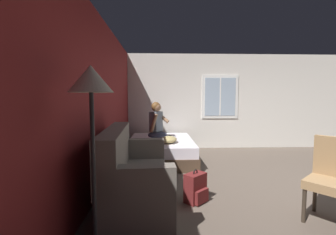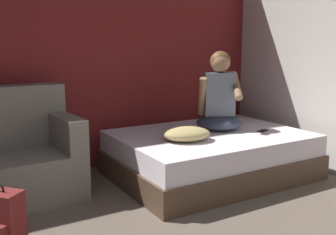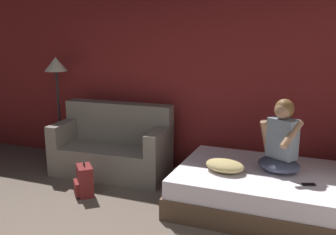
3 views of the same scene
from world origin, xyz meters
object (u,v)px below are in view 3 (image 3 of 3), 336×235
Objects in this scene: throw_pillow at (225,165)px; bed at (260,190)px; person_seated at (281,142)px; backpack at (84,181)px; floor_lamp at (56,74)px; cell_phone at (309,184)px; couch at (113,148)px.

bed is at bearing 21.45° from throw_pillow.
throw_pillow is (-0.61, -0.26, -0.29)m from person_seated.
backpack is 1.86m from throw_pillow.
cell_phone is at bearing -11.74° from floor_lamp.
throw_pillow is 0.96m from cell_phone.
floor_lamp is at bearing 170.21° from bed.
bed is at bearing -153.35° from person_seated.
throw_pillow is (-0.41, -0.16, 0.31)m from bed.
person_seated reaches higher than bed.
bed is 2.29m from couch.
couch reaches higher than cell_phone.
throw_pillow is (1.80, 0.31, 0.36)m from backpack.
cell_phone is (0.96, -0.07, -0.07)m from throw_pillow.
backpack is at bearing -167.91° from bed.
cell_phone is at bearing -12.51° from couch.
floor_lamp is (-3.90, 0.81, 0.94)m from cell_phone.
floor_lamp is (-3.55, 0.48, 0.59)m from person_seated.
person_seated reaches higher than throw_pillow.
bed is 0.54m from throw_pillow.
cell_phone is at bearing -43.13° from person_seated.
person_seated is 1.91× the size of backpack.
cell_phone is (2.80, -0.62, 0.09)m from couch.
couch is 2.00× the size of person_seated.
backpack is at bearing -86.99° from couch.
person_seated is 0.60m from cell_phone.
bed is at bearing -9.79° from floor_lamp.
person_seated is at bearing 23.16° from throw_pillow.
floor_lamp reaches higher than backpack.
throw_pillow is at bearing -158.55° from bed.
person_seated is at bearing 13.36° from backpack.
throw_pillow is 0.28× the size of floor_lamp.
person_seated is at bearing 26.65° from bed.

